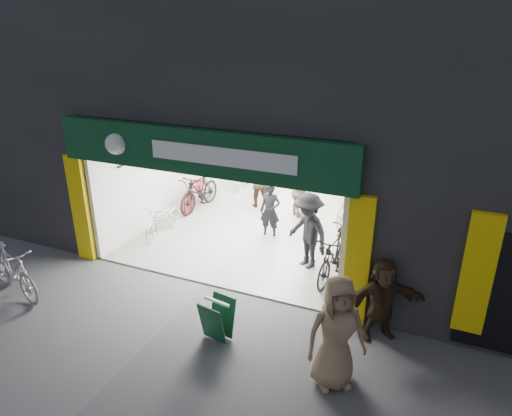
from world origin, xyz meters
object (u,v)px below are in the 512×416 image
Objects in this scene: bike_right_front at (334,256)px; sandwich_board at (217,318)px; bike_left_front at (164,219)px; pedestrian_near at (336,333)px; parked_bike at (13,271)px.

sandwich_board is at bearing -109.54° from bike_right_front.
sandwich_board is at bearing -47.61° from bike_left_front.
pedestrian_near is at bearing -69.13° from bike_right_front.
parked_bike is 0.99× the size of pedestrian_near.
bike_left_front is 3.92m from parked_bike.
bike_left_front is 2.19× the size of sandwich_board.
bike_right_front is 3.20m from sandwich_board.
pedestrian_near is (5.58, -3.58, 0.51)m from bike_left_front.
bike_right_front is 6.80m from parked_bike.
sandwich_board is (4.56, 0.40, -0.14)m from parked_bike.
bike_right_front reaches higher than sandwich_board.
parked_bike is at bearing -165.65° from sandwich_board.
parked_bike is (-1.18, -3.73, 0.12)m from bike_left_front.
sandwich_board is (-2.20, 0.26, -0.53)m from pedestrian_near.
sandwich_board is at bearing 140.71° from pedestrian_near.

